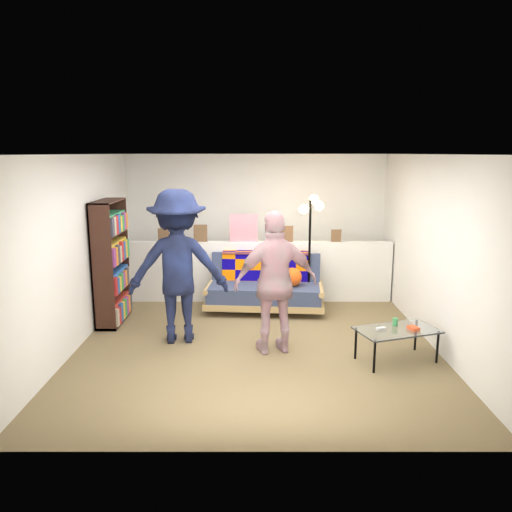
{
  "coord_description": "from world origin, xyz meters",
  "views": [
    {
      "loc": [
        0.0,
        -6.2,
        2.42
      ],
      "look_at": [
        0.0,
        0.4,
        1.05
      ],
      "focal_mm": 35.0,
      "sensor_mm": 36.0,
      "label": 1
    }
  ],
  "objects": [
    {
      "name": "ledge_decor",
      "position": [
        -0.23,
        1.78,
        1.18
      ],
      "size": [
        2.97,
        0.02,
        0.45
      ],
      "color": "brown",
      "rests_on": "half_wall_ledge"
    },
    {
      "name": "person_left",
      "position": [
        -1.0,
        0.03,
        0.99
      ],
      "size": [
        1.35,
        0.87,
        1.98
      ],
      "primitive_type": "imported",
      "rotation": [
        0.0,
        0.0,
        3.25
      ],
      "color": "black",
      "rests_on": "ground"
    },
    {
      "name": "person_right",
      "position": [
        0.24,
        -0.37,
        0.88
      ],
      "size": [
        1.1,
        0.64,
        1.75
      ],
      "primitive_type": "imported",
      "rotation": [
        0.0,
        0.0,
        3.36
      ],
      "color": "pink",
      "rests_on": "ground"
    },
    {
      "name": "half_wall_ledge",
      "position": [
        0.0,
        1.8,
        0.5
      ],
      "size": [
        4.45,
        0.15,
        1.0
      ],
      "primitive_type": "cube",
      "color": "silver",
      "rests_on": "ground"
    },
    {
      "name": "coffee_table",
      "position": [
        1.66,
        -0.66,
        0.37
      ],
      "size": [
        1.05,
        0.79,
        0.49
      ],
      "color": "black",
      "rests_on": "ground"
    },
    {
      "name": "floor_lamp",
      "position": [
        0.85,
        1.43,
        1.27
      ],
      "size": [
        0.35,
        0.33,
        1.79
      ],
      "color": "black",
      "rests_on": "ground"
    },
    {
      "name": "bookshelf",
      "position": [
        -2.08,
        0.77,
        0.82
      ],
      "size": [
        0.29,
        0.88,
        1.77
      ],
      "color": "black",
      "rests_on": "ground"
    },
    {
      "name": "room_shell",
      "position": [
        0.0,
        0.47,
        1.67
      ],
      "size": [
        4.6,
        5.05,
        2.45
      ],
      "color": "silver",
      "rests_on": "ground"
    },
    {
      "name": "ground",
      "position": [
        0.0,
        0.0,
        0.0
      ],
      "size": [
        5.0,
        5.0,
        0.0
      ],
      "primitive_type": "plane",
      "color": "brown",
      "rests_on": "ground"
    },
    {
      "name": "futon_sofa",
      "position": [
        0.15,
        1.31,
        0.36
      ],
      "size": [
        1.87,
        1.01,
        0.78
      ],
      "color": "tan",
      "rests_on": "ground"
    }
  ]
}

